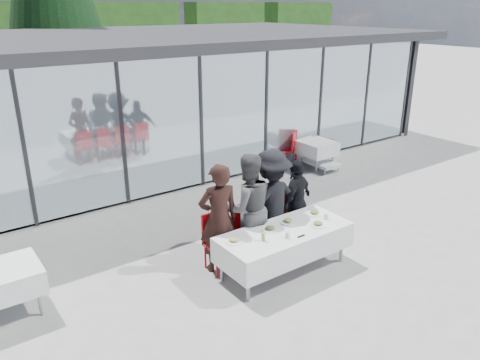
% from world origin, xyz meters
% --- Properties ---
extents(ground, '(90.00, 90.00, 0.00)m').
position_xyz_m(ground, '(0.00, 0.00, 0.00)').
color(ground, '#999791').
rests_on(ground, ground).
extents(pavilion, '(14.80, 8.80, 3.44)m').
position_xyz_m(pavilion, '(2.00, 8.16, 2.15)').
color(pavilion, gray).
rests_on(pavilion, ground).
extents(dining_table, '(2.26, 0.96, 0.75)m').
position_xyz_m(dining_table, '(0.08, -0.11, 0.54)').
color(dining_table, white).
rests_on(dining_table, ground).
extents(diner_a, '(0.81, 0.81, 1.86)m').
position_xyz_m(diner_a, '(-0.75, 0.58, 0.93)').
color(diner_a, black).
rests_on(diner_a, ground).
extents(diner_chair_a, '(0.44, 0.44, 0.97)m').
position_xyz_m(diner_chair_a, '(-0.75, 0.64, 0.54)').
color(diner_chair_a, '#B80C10').
rests_on(diner_chair_a, ground).
extents(diner_b, '(1.16, 1.16, 1.92)m').
position_xyz_m(diner_b, '(-0.17, 0.58, 0.96)').
color(diner_b, '#535353').
rests_on(diner_b, ground).
extents(diner_chair_b, '(0.44, 0.44, 0.97)m').
position_xyz_m(diner_chair_b, '(-0.17, 0.64, 0.54)').
color(diner_chair_b, '#B80C10').
rests_on(diner_chair_b, ground).
extents(diner_c, '(1.30, 1.30, 1.89)m').
position_xyz_m(diner_c, '(0.34, 0.58, 0.94)').
color(diner_c, black).
rests_on(diner_c, ground).
extents(diner_chair_c, '(0.44, 0.44, 0.97)m').
position_xyz_m(diner_chair_c, '(0.34, 0.64, 0.54)').
color(diner_chair_c, '#B80C10').
rests_on(diner_chair_c, ground).
extents(diner_d, '(1.20, 1.20, 1.60)m').
position_xyz_m(diner_d, '(0.94, 0.58, 0.80)').
color(diner_d, black).
rests_on(diner_d, ground).
extents(diner_chair_d, '(0.44, 0.44, 0.97)m').
position_xyz_m(diner_chair_d, '(0.94, 0.64, 0.54)').
color(diner_chair_d, '#B80C10').
rests_on(diner_chair_d, ground).
extents(plate_a, '(0.28, 0.28, 0.07)m').
position_xyz_m(plate_a, '(-0.82, 0.05, 0.77)').
color(plate_a, white).
rests_on(plate_a, dining_table).
extents(plate_b, '(0.28, 0.28, 0.07)m').
position_xyz_m(plate_b, '(-0.10, 0.04, 0.77)').
color(plate_b, white).
rests_on(plate_b, dining_table).
extents(plate_c, '(0.28, 0.28, 0.07)m').
position_xyz_m(plate_c, '(0.31, 0.08, 0.77)').
color(plate_c, white).
rests_on(plate_c, dining_table).
extents(plate_d, '(0.28, 0.28, 0.07)m').
position_xyz_m(plate_d, '(0.91, 0.06, 0.77)').
color(plate_d, white).
rests_on(plate_d, dining_table).
extents(plate_extra, '(0.28, 0.28, 0.07)m').
position_xyz_m(plate_extra, '(0.64, -0.29, 0.77)').
color(plate_extra, white).
rests_on(plate_extra, dining_table).
extents(juice_bottle, '(0.06, 0.06, 0.14)m').
position_xyz_m(juice_bottle, '(-0.43, -0.18, 0.82)').
color(juice_bottle, '#97B64C').
rests_on(juice_bottle, dining_table).
extents(drinking_glasses, '(1.06, 0.20, 0.10)m').
position_xyz_m(drinking_glasses, '(0.43, -0.27, 0.80)').
color(drinking_glasses, silver).
rests_on(drinking_glasses, dining_table).
extents(folded_eyeglasses, '(0.14, 0.03, 0.01)m').
position_xyz_m(folded_eyeglasses, '(0.14, -0.42, 0.76)').
color(folded_eyeglasses, black).
rests_on(folded_eyeglasses, dining_table).
extents(spare_table_left, '(0.86, 0.86, 0.74)m').
position_xyz_m(spare_table_left, '(-3.82, 1.31, 0.55)').
color(spare_table_left, white).
rests_on(spare_table_left, ground).
extents(spare_table_right, '(0.86, 0.86, 0.74)m').
position_xyz_m(spare_table_right, '(4.28, 3.39, 0.55)').
color(spare_table_right, white).
rests_on(spare_table_right, ground).
extents(spare_chair_a, '(0.62, 0.62, 0.97)m').
position_xyz_m(spare_chair_a, '(5.27, 4.18, 0.54)').
color(spare_chair_a, '#B80C10').
rests_on(spare_chair_a, ground).
extents(spare_chair_b, '(0.61, 0.61, 0.97)m').
position_xyz_m(spare_chair_b, '(3.79, 3.93, 0.54)').
color(spare_chair_b, '#B80C10').
rests_on(spare_chair_b, ground).
extents(lounger, '(0.63, 1.34, 0.72)m').
position_xyz_m(lounger, '(4.32, 3.56, 0.26)').
color(lounger, silver).
rests_on(lounger, ground).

